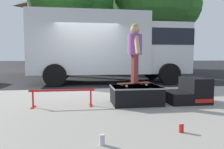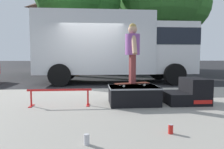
# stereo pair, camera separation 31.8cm
# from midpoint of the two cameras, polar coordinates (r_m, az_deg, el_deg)

# --- Properties ---
(ground_plane) EXTENTS (140.00, 140.00, 0.00)m
(ground_plane) POSITION_cam_midpoint_polar(r_m,az_deg,el_deg) (7.56, -7.39, -4.17)
(ground_plane) COLOR black
(sidewalk_slab) EXTENTS (50.00, 5.00, 0.12)m
(sidewalk_slab) POSITION_cam_midpoint_polar(r_m,az_deg,el_deg) (4.61, -6.98, -9.06)
(sidewalk_slab) COLOR gray
(sidewalk_slab) RESTS_ON ground
(skate_box) EXTENTS (1.07, 0.79, 0.40)m
(skate_box) POSITION_cam_midpoint_polar(r_m,az_deg,el_deg) (4.72, 4.52, -5.35)
(skate_box) COLOR black
(skate_box) RESTS_ON sidewalk_slab
(kicker_ramp) EXTENTS (0.90, 0.76, 0.56)m
(kicker_ramp) POSITION_cam_midpoint_polar(r_m,az_deg,el_deg) (5.13, 18.32, -4.51)
(kicker_ramp) COLOR black
(kicker_ramp) RESTS_ON sidewalk_slab
(grind_rail) EXTENTS (1.34, 0.28, 0.36)m
(grind_rail) POSITION_cam_midpoint_polar(r_m,az_deg,el_deg) (4.61, -15.12, -5.04)
(grind_rail) COLOR red
(grind_rail) RESTS_ON sidewalk_slab
(skateboard) EXTENTS (0.80, 0.41, 0.07)m
(skateboard) POSITION_cam_midpoint_polar(r_m,az_deg,el_deg) (4.73, 4.14, -2.38)
(skateboard) COLOR #4C1E14
(skateboard) RESTS_ON skate_box
(skater_kid) EXTENTS (0.32, 0.67, 1.30)m
(skater_kid) POSITION_cam_midpoint_polar(r_m,az_deg,el_deg) (4.70, 4.20, 7.05)
(skater_kid) COLOR brown
(skater_kid) RESTS_ON skateboard
(soda_can) EXTENTS (0.07, 0.07, 0.13)m
(soda_can) POSITION_cam_midpoint_polar(r_m,az_deg,el_deg) (2.61, -6.34, -17.03)
(soda_can) COLOR silver
(soda_can) RESTS_ON sidewalk_slab
(soda_can_b) EXTENTS (0.07, 0.07, 0.13)m
(soda_can_b) POSITION_cam_midpoint_polar(r_m,az_deg,el_deg) (3.10, 15.22, -13.65)
(soda_can_b) COLOR red
(soda_can_b) RESTS_ON sidewalk_slab
(box_truck) EXTENTS (6.91, 2.63, 3.05)m
(box_truck) POSITION_cam_midpoint_polar(r_m,az_deg,el_deg) (9.76, -1.20, 7.83)
(box_truck) COLOR silver
(box_truck) RESTS_ON ground
(house_behind) EXTENTS (9.54, 8.23, 8.40)m
(house_behind) POSITION_cam_midpoint_polar(r_m,az_deg,el_deg) (21.66, -7.75, 12.74)
(house_behind) COLOR silver
(house_behind) RESTS_ON ground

